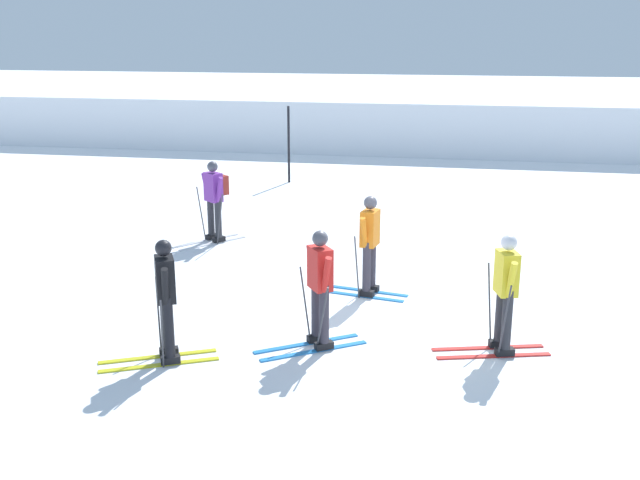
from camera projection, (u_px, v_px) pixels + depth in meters
name	position (u px, v px, depth m)	size (l,w,h in m)	color
ground_plane	(387.00, 322.00, 11.60)	(120.00, 120.00, 0.00)	white
far_snow_ridge	(434.00, 118.00, 29.40)	(80.00, 8.26, 1.83)	white
skier_orange	(369.00, 243.00, 12.52)	(1.64, 0.99, 1.71)	#237AC6
skier_black	(165.00, 297.00, 10.02)	(1.60, 1.03, 1.71)	gold
skier_purple	(215.00, 197.00, 15.67)	(1.29, 1.48, 1.71)	silver
skier_yellow	(505.00, 291.00, 10.27)	(1.64, 0.97, 1.71)	red
skier_red	(319.00, 286.00, 10.46)	(1.53, 1.20, 1.71)	#237AC6
trail_marker_pole	(289.00, 145.00, 21.58)	(0.07, 0.07, 2.20)	black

